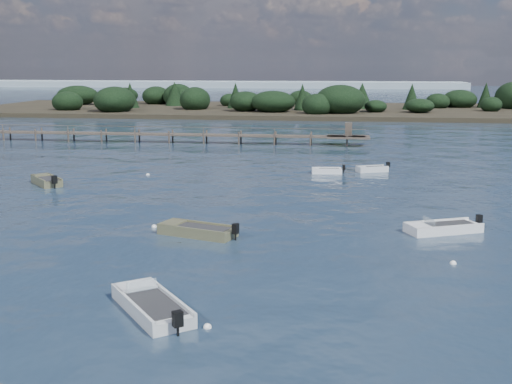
# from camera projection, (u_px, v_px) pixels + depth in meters

# --- Properties ---
(ground) EXTENTS (400.00, 400.00, 0.00)m
(ground) POSITION_uv_depth(u_px,v_px,m) (318.00, 134.00, 87.75)
(ground) COLOR #172536
(ground) RESTS_ON ground
(tender_far_grey_b) EXTENTS (3.09, 2.09, 1.05)m
(tender_far_grey_b) POSITION_uv_depth(u_px,v_px,m) (372.00, 170.00, 57.24)
(tender_far_grey_b) COLOR silver
(tender_far_grey_b) RESTS_ON ground
(tender_far_grey) EXTENTS (3.52, 3.65, 1.30)m
(tender_far_grey) POSITION_uv_depth(u_px,v_px,m) (47.00, 182.00, 51.14)
(tender_far_grey) COLOR #6A6947
(tender_far_grey) RESTS_ON ground
(dinghy_mid_grey) EXTENTS (4.82, 2.95, 1.20)m
(dinghy_mid_grey) POSITION_uv_depth(u_px,v_px,m) (198.00, 232.00, 36.09)
(dinghy_mid_grey) COLOR #6A6947
(dinghy_mid_grey) RESTS_ON ground
(dinghy_mid_white_b) EXTENTS (4.63, 3.22, 1.15)m
(dinghy_mid_white_b) POSITION_uv_depth(u_px,v_px,m) (443.00, 229.00, 36.78)
(dinghy_mid_white_b) COLOR silver
(dinghy_mid_white_b) RESTS_ON ground
(tender_far_white) EXTENTS (2.94, 1.25, 1.00)m
(tender_far_white) POSITION_uv_depth(u_px,v_px,m) (327.00, 172.00, 56.36)
(tender_far_white) COLOR silver
(tender_far_white) RESTS_ON ground
(dinghy_near_olive) EXTENTS (4.23, 4.77, 1.23)m
(dinghy_near_olive) POSITION_uv_depth(u_px,v_px,m) (152.00, 308.00, 24.94)
(dinghy_near_olive) COLOR silver
(dinghy_near_olive) RESTS_ON ground
(buoy_a) EXTENTS (0.32, 0.32, 0.32)m
(buoy_a) POSITION_uv_depth(u_px,v_px,m) (207.00, 328.00, 23.49)
(buoy_a) COLOR white
(buoy_a) RESTS_ON ground
(buoy_b) EXTENTS (0.32, 0.32, 0.32)m
(buoy_b) POSITION_uv_depth(u_px,v_px,m) (453.00, 264.00, 30.96)
(buoy_b) COLOR white
(buoy_b) RESTS_ON ground
(buoy_c) EXTENTS (0.32, 0.32, 0.32)m
(buoy_c) POSITION_uv_depth(u_px,v_px,m) (154.00, 227.00, 37.89)
(buoy_c) COLOR white
(buoy_c) RESTS_ON ground
(buoy_e) EXTENTS (0.32, 0.32, 0.32)m
(buoy_e) POSITION_uv_depth(u_px,v_px,m) (325.00, 174.00, 56.29)
(buoy_e) COLOR white
(buoy_e) RESTS_ON ground
(buoy_extra_a) EXTENTS (0.32, 0.32, 0.32)m
(buoy_extra_a) POSITION_uv_depth(u_px,v_px,m) (148.00, 175.00, 55.53)
(buoy_extra_a) COLOR white
(buoy_extra_a) RESTS_ON ground
(jetty) EXTENTS (64.50, 3.20, 3.40)m
(jetty) POSITION_uv_depth(u_px,v_px,m) (137.00, 134.00, 78.72)
(jetty) COLOR #4B4037
(jetty) RESTS_ON ground
(far_headland) EXTENTS (190.00, 40.00, 5.80)m
(far_headland) POSITION_uv_depth(u_px,v_px,m) (457.00, 103.00, 122.97)
(far_headland) COLOR black
(far_headland) RESTS_ON ground
(distant_haze) EXTENTS (280.00, 20.00, 2.40)m
(distant_haze) POSITION_uv_depth(u_px,v_px,m) (116.00, 87.00, 264.67)
(distant_haze) COLOR #879BA7
(distant_haze) RESTS_ON ground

